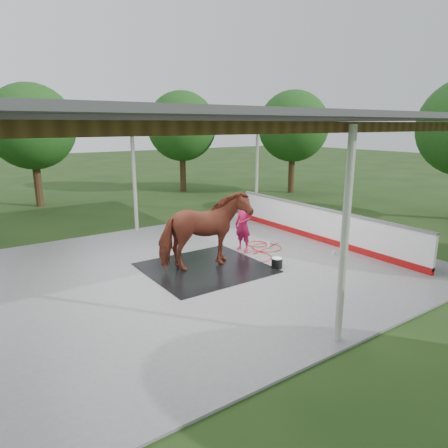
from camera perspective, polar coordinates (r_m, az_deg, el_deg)
ground at (r=11.21m, az=-2.97°, el=-6.31°), size 100.00×100.00×0.00m
concrete_slab at (r=11.20m, az=-2.97°, el=-6.19°), size 12.00×10.00×0.05m
pavilion_structure at (r=10.51m, az=-3.25°, el=14.40°), size 12.60×10.60×4.05m
dasher_board at (r=13.89m, az=13.35°, el=-0.10°), size 0.16×8.00×1.15m
tree_belt at (r=11.44m, az=-4.34°, el=13.46°), size 28.00×28.00×5.80m
rubber_mat at (r=11.06m, az=-2.69°, el=-6.25°), size 3.12×2.93×0.02m
horse at (r=10.74m, az=-2.75°, el=-0.99°), size 2.55×1.33×2.08m
handler at (r=12.39m, az=2.77°, el=-0.12°), size 0.51×0.67×1.64m
wash_bucket at (r=11.13m, az=7.57°, el=-5.51°), size 0.30×0.30×0.28m
soap_bottle_a at (r=12.83m, az=6.30°, el=-2.84°), size 0.15×0.15×0.28m
soap_bottle_b at (r=12.63m, az=15.42°, el=-3.82°), size 0.10×0.10×0.17m
hose_coil at (r=12.56m, az=5.20°, el=-3.80°), size 2.01×1.81×0.02m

